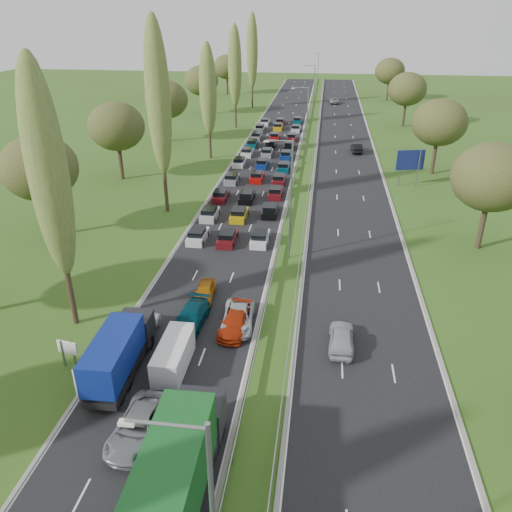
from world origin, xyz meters
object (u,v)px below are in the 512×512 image
(blue_lorry, at_px, (120,351))
(direction_sign, at_px, (410,162))
(white_van_front, at_px, (174,354))
(info_sign, at_px, (68,350))
(near_car_2, at_px, (137,330))
(green_lorry, at_px, (165,507))
(white_van_rear, at_px, (175,349))

(blue_lorry, height_order, direction_sign, direction_sign)
(white_van_front, relative_size, info_sign, 2.32)
(near_car_2, height_order, green_lorry, green_lorry)
(blue_lorry, relative_size, white_van_front, 1.70)
(near_car_2, relative_size, white_van_front, 0.98)
(near_car_2, xyz_separation_m, info_sign, (-3.50, -3.89, 0.69))
(near_car_2, xyz_separation_m, blue_lorry, (0.40, -4.12, 1.15))
(blue_lorry, xyz_separation_m, direction_sign, (24.90, 44.48, 1.73))
(blue_lorry, xyz_separation_m, green_lorry, (6.68, -11.29, 0.51))
(near_car_2, height_order, white_van_rear, white_van_rear)
(white_van_front, distance_m, direction_sign, 48.40)
(white_van_front, bearing_deg, near_car_2, 142.00)
(green_lorry, distance_m, info_sign, 15.67)
(blue_lorry, xyz_separation_m, white_van_rear, (3.28, 1.83, -0.86))
(info_sign, xyz_separation_m, direction_sign, (28.80, 44.24, 2.20))
(white_van_front, bearing_deg, direction_sign, 63.24)
(direction_sign, bearing_deg, blue_lorry, -119.24)
(green_lorry, xyz_separation_m, direction_sign, (18.23, 55.77, 1.22))
(green_lorry, xyz_separation_m, info_sign, (-10.57, 11.53, -0.98))
(green_lorry, bearing_deg, white_van_front, 103.82)
(blue_lorry, bearing_deg, info_sign, 174.43)
(white_van_rear, xyz_separation_m, direction_sign, (21.62, 42.65, 2.60))
(near_car_2, distance_m, green_lorry, 17.04)
(green_lorry, distance_m, white_van_front, 13.01)
(white_van_front, distance_m, info_sign, 7.33)
(near_car_2, height_order, white_van_front, white_van_front)
(green_lorry, height_order, direction_sign, direction_sign)
(blue_lorry, xyz_separation_m, white_van_front, (3.36, 1.22, -0.83))
(white_van_front, xyz_separation_m, white_van_rear, (-0.07, 0.62, -0.03))
(blue_lorry, distance_m, green_lorry, 13.13)
(near_car_2, bearing_deg, white_van_front, -34.05)
(white_van_front, xyz_separation_m, info_sign, (-7.26, -0.98, 0.36))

